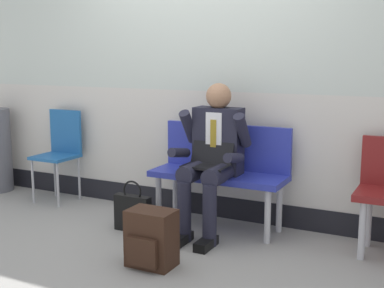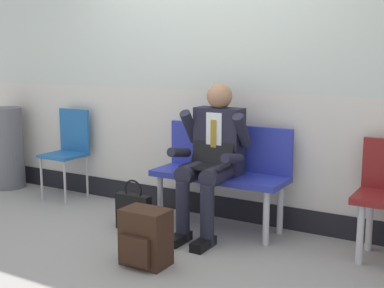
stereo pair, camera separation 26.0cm
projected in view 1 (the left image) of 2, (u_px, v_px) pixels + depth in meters
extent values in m
plane|color=gray|center=(172.00, 233.00, 4.28)|extent=(18.00, 18.00, 0.00)
cube|color=beige|center=(205.00, 142.00, 4.73)|extent=(6.85, 0.12, 0.95)
cube|color=black|center=(205.00, 202.00, 4.83)|extent=(6.85, 0.14, 0.20)
cube|color=#28339E|center=(218.00, 176.00, 4.33)|extent=(1.14, 0.42, 0.05)
cube|color=#28339E|center=(227.00, 147.00, 4.45)|extent=(1.14, 0.04, 0.39)
cylinder|color=#B7B7BC|center=(159.00, 201.00, 4.46)|extent=(0.05, 0.05, 0.43)
cylinder|color=#B7B7BC|center=(175.00, 192.00, 4.72)|extent=(0.05, 0.05, 0.43)
cylinder|color=#B7B7BC|center=(268.00, 217.00, 4.02)|extent=(0.05, 0.05, 0.43)
cylinder|color=#B7B7BC|center=(279.00, 207.00, 4.28)|extent=(0.05, 0.05, 0.43)
cylinder|color=#B7B7BC|center=(362.00, 231.00, 3.70)|extent=(0.05, 0.05, 0.43)
cylinder|color=#B7B7BC|center=(368.00, 219.00, 3.97)|extent=(0.05, 0.05, 0.43)
cylinder|color=#1E1E2D|center=(195.00, 171.00, 4.18)|extent=(0.15, 0.40, 0.15)
cylinder|color=#1E1E2D|center=(184.00, 212.00, 4.07)|extent=(0.11, 0.11, 0.48)
cube|color=black|center=(181.00, 239.00, 4.05)|extent=(0.10, 0.26, 0.07)
cylinder|color=#1E1E2D|center=(220.00, 174.00, 4.09)|extent=(0.15, 0.40, 0.15)
cylinder|color=#1E1E2D|center=(210.00, 215.00, 3.97)|extent=(0.11, 0.11, 0.48)
cube|color=black|center=(206.00, 244.00, 3.95)|extent=(0.10, 0.26, 0.07)
cube|color=#1E1E2D|center=(218.00, 141.00, 4.28)|extent=(0.40, 0.18, 0.55)
cube|color=silver|center=(214.00, 136.00, 4.19)|extent=(0.14, 0.01, 0.39)
cube|color=olive|center=(213.00, 140.00, 4.19)|extent=(0.05, 0.01, 0.33)
sphere|color=#9E7051|center=(219.00, 96.00, 4.22)|extent=(0.21, 0.21, 0.21)
cylinder|color=#1E1E2D|center=(189.00, 127.00, 4.31)|extent=(0.09, 0.25, 0.30)
cylinder|color=#1E1E2D|center=(179.00, 153.00, 4.19)|extent=(0.08, 0.27, 0.12)
cylinder|color=#1E1E2D|center=(242.00, 130.00, 4.09)|extent=(0.09, 0.25, 0.30)
cylinder|color=#1E1E2D|center=(234.00, 158.00, 3.98)|extent=(0.08, 0.27, 0.12)
cube|color=black|center=(206.00, 167.00, 4.10)|extent=(0.36, 0.22, 0.02)
cube|color=black|center=(213.00, 150.00, 4.19)|extent=(0.36, 0.08, 0.21)
cube|color=#331E14|center=(152.00, 238.00, 3.60)|extent=(0.33, 0.22, 0.40)
cube|color=#331E14|center=(142.00, 252.00, 3.50)|extent=(0.23, 0.04, 0.20)
cube|color=black|center=(133.00, 213.00, 4.31)|extent=(0.32, 0.08, 0.31)
torus|color=black|center=(132.00, 191.00, 4.28)|extent=(0.18, 0.02, 0.18)
cube|color=#1E5999|center=(55.00, 157.00, 5.15)|extent=(0.38, 0.38, 0.03)
cube|color=#1E5999|center=(66.00, 131.00, 5.26)|extent=(0.38, 0.03, 0.44)
cylinder|color=#A5A5AA|center=(33.00, 181.00, 5.12)|extent=(0.02, 0.02, 0.44)
cylinder|color=#A5A5AA|center=(58.00, 185.00, 4.98)|extent=(0.02, 0.02, 0.44)
cylinder|color=#A5A5AA|center=(55.00, 175.00, 5.40)|extent=(0.02, 0.02, 0.44)
cylinder|color=#A5A5AA|center=(79.00, 178.00, 5.26)|extent=(0.02, 0.02, 0.44)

